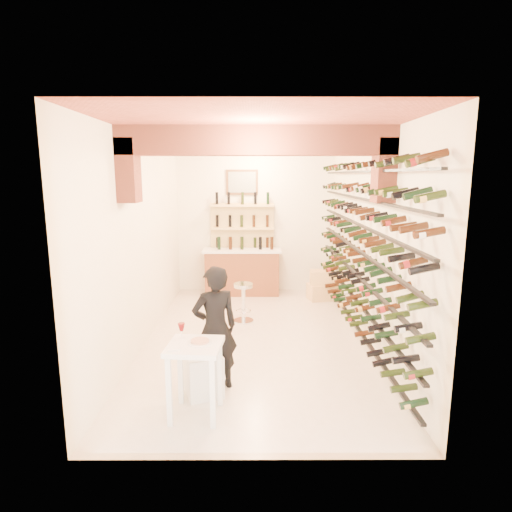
{
  "coord_description": "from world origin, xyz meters",
  "views": [
    {
      "loc": [
        -0.02,
        -6.51,
        2.59
      ],
      "look_at": [
        0.0,
        0.3,
        1.3
      ],
      "focal_mm": 29.8,
      "sensor_mm": 36.0,
      "label": 1
    }
  ],
  "objects_px": {
    "person": "(215,328)",
    "chrome_barstool": "(243,300)",
    "wine_rack": "(354,244)",
    "tasting_table": "(195,357)",
    "back_counter": "(242,270)",
    "white_stool": "(204,374)",
    "crate_lower": "(322,292)"
  },
  "relations": [
    {
      "from": "person",
      "to": "chrome_barstool",
      "type": "height_order",
      "value": "person"
    },
    {
      "from": "wine_rack",
      "to": "tasting_table",
      "type": "bearing_deg",
      "value": -134.51
    },
    {
      "from": "back_counter",
      "to": "white_stool",
      "type": "height_order",
      "value": "back_counter"
    },
    {
      "from": "white_stool",
      "to": "crate_lower",
      "type": "relative_size",
      "value": 0.91
    },
    {
      "from": "back_counter",
      "to": "white_stool",
      "type": "bearing_deg",
      "value": -94.29
    },
    {
      "from": "back_counter",
      "to": "tasting_table",
      "type": "relative_size",
      "value": 1.7
    },
    {
      "from": "person",
      "to": "wine_rack",
      "type": "bearing_deg",
      "value": -163.8
    },
    {
      "from": "back_counter",
      "to": "chrome_barstool",
      "type": "distance_m",
      "value": 1.85
    },
    {
      "from": "white_stool",
      "to": "person",
      "type": "distance_m",
      "value": 0.56
    },
    {
      "from": "wine_rack",
      "to": "crate_lower",
      "type": "xyz_separation_m",
      "value": [
        -0.13,
        2.2,
        -1.38
      ]
    },
    {
      "from": "wine_rack",
      "to": "person",
      "type": "xyz_separation_m",
      "value": [
        -2.03,
        -1.62,
        -0.78
      ]
    },
    {
      "from": "wine_rack",
      "to": "tasting_table",
      "type": "xyz_separation_m",
      "value": [
        -2.2,
        -2.23,
        -0.87
      ]
    },
    {
      "from": "white_stool",
      "to": "crate_lower",
      "type": "xyz_separation_m",
      "value": [
        2.03,
        3.99,
        -0.09
      ]
    },
    {
      "from": "tasting_table",
      "to": "crate_lower",
      "type": "bearing_deg",
      "value": 69.88
    },
    {
      "from": "crate_lower",
      "to": "white_stool",
      "type": "bearing_deg",
      "value": -117.0
    },
    {
      "from": "back_counter",
      "to": "person",
      "type": "height_order",
      "value": "person"
    },
    {
      "from": "person",
      "to": "tasting_table",
      "type": "bearing_deg",
      "value": 52.64
    },
    {
      "from": "person",
      "to": "crate_lower",
      "type": "xyz_separation_m",
      "value": [
        1.9,
        3.82,
        -0.61
      ]
    },
    {
      "from": "white_stool",
      "to": "person",
      "type": "height_order",
      "value": "person"
    },
    {
      "from": "white_stool",
      "to": "chrome_barstool",
      "type": "bearing_deg",
      "value": 81.03
    },
    {
      "from": "back_counter",
      "to": "tasting_table",
      "type": "height_order",
      "value": "back_counter"
    },
    {
      "from": "crate_lower",
      "to": "back_counter",
      "type": "bearing_deg",
      "value": 165.23
    },
    {
      "from": "wine_rack",
      "to": "white_stool",
      "type": "xyz_separation_m",
      "value": [
        -2.16,
        -1.79,
        -1.29
      ]
    },
    {
      "from": "wine_rack",
      "to": "chrome_barstool",
      "type": "distance_m",
      "value": 2.24
    },
    {
      "from": "tasting_table",
      "to": "crate_lower",
      "type": "height_order",
      "value": "tasting_table"
    },
    {
      "from": "tasting_table",
      "to": "crate_lower",
      "type": "xyz_separation_m",
      "value": [
        2.06,
        4.43,
        -0.51
      ]
    },
    {
      "from": "tasting_table",
      "to": "white_stool",
      "type": "height_order",
      "value": "tasting_table"
    },
    {
      "from": "tasting_table",
      "to": "white_stool",
      "type": "relative_size",
      "value": 1.96
    },
    {
      "from": "tasting_table",
      "to": "white_stool",
      "type": "xyz_separation_m",
      "value": [
        0.03,
        0.44,
        -0.42
      ]
    },
    {
      "from": "back_counter",
      "to": "wine_rack",
      "type": "bearing_deg",
      "value": -55.34
    },
    {
      "from": "chrome_barstool",
      "to": "back_counter",
      "type": "bearing_deg",
      "value": 92.37
    },
    {
      "from": "wine_rack",
      "to": "chrome_barstool",
      "type": "relative_size",
      "value": 8.08
    }
  ]
}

